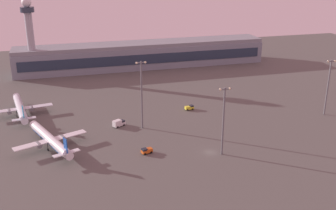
% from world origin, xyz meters
% --- Properties ---
extents(ground_plane, '(416.00, 416.00, 0.00)m').
position_xyz_m(ground_plane, '(0.00, 0.00, 0.00)').
color(ground_plane, '#56544F').
extents(terminal_building, '(164.23, 22.40, 16.40)m').
position_xyz_m(terminal_building, '(3.39, 131.43, 8.09)').
color(terminal_building, gray).
rests_on(terminal_building, ground).
extents(control_tower, '(8.00, 8.00, 47.20)m').
position_xyz_m(control_tower, '(-66.11, 127.20, 26.94)').
color(control_tower, '#A8A8B2').
rests_on(control_tower, ground).
extents(airplane_far_stand, '(27.70, 35.15, 9.38)m').
position_xyz_m(airplane_far_stand, '(-57.36, 20.41, 3.55)').
color(airplane_far_stand, white).
rests_on(airplane_far_stand, ground).
extents(airplane_mid_apron, '(28.92, 37.01, 9.51)m').
position_xyz_m(airplane_mid_apron, '(-70.44, 59.32, 3.60)').
color(airplane_mid_apron, silver).
rests_on(airplane_mid_apron, ground).
extents(cargo_loader, '(4.36, 2.49, 2.25)m').
position_xyz_m(cargo_loader, '(7.10, 44.99, 1.18)').
color(cargo_loader, yellow).
rests_on(cargo_loader, ground).
extents(baggage_tractor, '(4.53, 3.05, 2.25)m').
position_xyz_m(baggage_tractor, '(-23.09, 5.63, 1.18)').
color(baggage_tractor, '#D85919').
rests_on(baggage_tractor, ground).
extents(catering_truck, '(6.05, 4.94, 3.05)m').
position_xyz_m(catering_truck, '(-28.93, 34.04, 1.58)').
color(catering_truck, white).
rests_on(catering_truck, ground).
extents(apron_light_east, '(4.80, 0.90, 26.05)m').
position_xyz_m(apron_light_east, '(65.57, 21.95, 14.87)').
color(apron_light_east, slate).
rests_on(apron_light_east, ground).
extents(apron_light_west, '(4.80, 0.90, 29.39)m').
position_xyz_m(apron_light_west, '(-19.42, 29.57, 16.58)').
color(apron_light_west, slate).
rests_on(apron_light_west, ground).
extents(apron_light_central, '(4.80, 0.90, 26.06)m').
position_xyz_m(apron_light_central, '(3.64, -2.62, 14.87)').
color(apron_light_central, slate).
rests_on(apron_light_central, ground).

